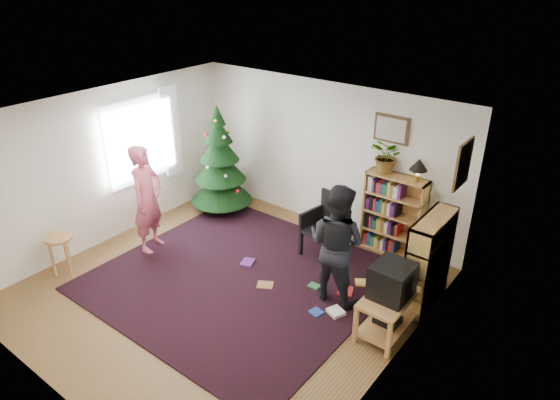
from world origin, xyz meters
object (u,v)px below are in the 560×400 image
Objects in this scene: person_standing at (147,199)px; christmas_tree at (220,168)px; picture_right at (463,164)px; stool at (60,245)px; tv_stand at (389,310)px; picture_back at (391,129)px; potted_plant at (387,156)px; crt_tv at (392,281)px; person_by_chair at (336,244)px; bookshelf_right at (429,260)px; table_lamp at (419,166)px; armchair at (328,223)px; bookshelf_back at (393,214)px.

christmas_tree is at bearing -17.19° from person_standing.
christmas_tree is at bearing -179.98° from picture_right.
tv_stand is at bearing 22.19° from stool.
potted_plant is (0.04, -0.14, -0.38)m from picture_back.
christmas_tree is at bearing 163.45° from crt_tv.
tv_stand is at bearing 167.75° from person_by_chair.
picture_back is 2.05m from bookshelf_right.
crt_tv is (1.07, -1.90, -1.19)m from picture_back.
bookshelf_right is at bearing -38.66° from potted_plant.
table_lamp is at bearing -103.50° from person_by_chair.
stool is at bearing -157.80° from crt_tv.
tv_stand is 2.20m from table_lamp.
picture_right is 0.60× the size of armchair.
armchair is 2.86× the size of table_lamp.
tv_stand is 4.69m from stool.
crt_tv is (0.83, -1.76, 0.10)m from bookshelf_back.
person_by_chair reaches higher than bookshelf_right.
stool is at bearing -137.14° from table_lamp.
tv_stand is at bearing -73.26° from table_lamp.
picture_right reaches higher than person_by_chair.
bookshelf_right is 1.23m from person_by_chair.
crt_tv is 3.94m from person_standing.
table_lamp is (-0.65, 0.92, 0.87)m from bookshelf_right.
bookshelf_back is at bearing -72.38° from person_standing.
table_lamp is (0.37, 1.57, 0.69)m from person_by_chair.
bookshelf_back is 1.44× the size of tv_stand.
potted_plant is (-0.13, 1.57, 0.72)m from person_by_chair.
crt_tv is 0.93m from person_by_chair.
bookshelf_back is at bearing 151.47° from picture_right.
bookshelf_back reaches higher than crt_tv.
person_standing is at bearing -88.63° from christmas_tree.
person_by_chair is 3.17× the size of potted_plant.
table_lamp is at bearing 9.81° from christmas_tree.
bookshelf_back is at bearing 115.14° from crt_tv.
picture_right is 2.33m from armchair.
armchair is at bearing -177.60° from picture_right.
picture_right reaches higher than potted_plant.
bookshelf_right is 2.65× the size of crt_tv.
bookshelf_back is at bearing 45.92° from bookshelf_right.
crt_tv reaches higher than tv_stand.
picture_back is 0.92× the size of picture_right.
bookshelf_back and bookshelf_right have the same top height.
tv_stand is 0.90× the size of armchair.
armchair is (-0.77, -0.67, -0.12)m from bookshelf_back.
potted_plant reaches higher than person_by_chair.
table_lamp is (3.81, 3.53, 1.04)m from stool.
christmas_tree is (-4.20, -0.00, -1.12)m from picture_right.
picture_right is at bearing 11.35° from armchair.
person_standing is (-2.84, -2.39, -1.08)m from picture_back.
bookshelf_right is at bearing 0.62° from armchair.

